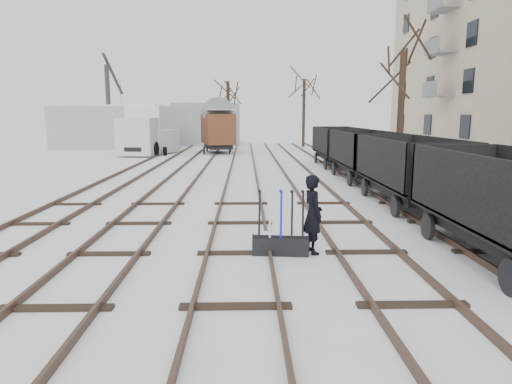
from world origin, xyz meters
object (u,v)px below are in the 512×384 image
at_px(worker, 313,214).
at_px(panel_van, 157,142).
at_px(ground_frame, 281,242).
at_px(lorry, 151,129).
at_px(box_van_wagon, 218,128).
at_px(crane, 110,123).

bearing_deg(worker, panel_van, 3.91).
relative_size(ground_frame, lorry, 0.17).
distance_m(box_van_wagon, crane, 12.78).
height_order(lorry, panel_van, lorry).
xyz_separation_m(ground_frame, box_van_wagon, (-3.16, 28.49, 1.81)).
bearing_deg(worker, lorry, 4.55).
height_order(box_van_wagon, crane, crane).
distance_m(panel_van, crane, 9.83).
height_order(ground_frame, lorry, lorry).
relative_size(panel_van, crane, 0.54).
relative_size(lorry, crane, 0.99).
height_order(worker, crane, crane).
relative_size(worker, panel_van, 0.38).
xyz_separation_m(ground_frame, lorry, (-8.75, 28.33, 1.73)).
bearing_deg(crane, ground_frame, -65.05).
bearing_deg(crane, worker, -63.94).
bearing_deg(box_van_wagon, ground_frame, -96.25).
distance_m(ground_frame, lorry, 29.70).
bearing_deg(worker, crane, 8.88).
bearing_deg(box_van_wagon, worker, -94.74).
bearing_deg(ground_frame, lorry, 113.78).
xyz_separation_m(panel_van, crane, (-5.96, 7.70, 1.33)).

